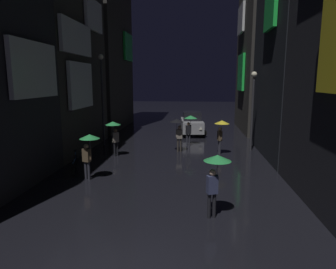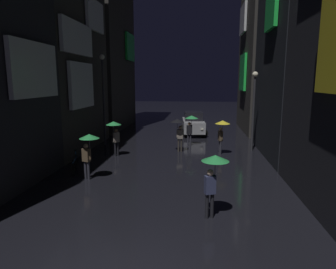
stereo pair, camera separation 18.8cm
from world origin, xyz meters
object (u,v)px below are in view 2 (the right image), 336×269
Objects in this scene: pedestrian_midstreet_left_green at (114,129)px; pedestrian_foreground_right_green at (88,144)px; car_distant at (193,123)px; bicycle_parked_at_storefront at (75,163)px; streetlamp_left_far at (103,90)px; pedestrian_midstreet_centre_green at (191,122)px; pedestrian_near_crossing_yellow at (222,128)px; pedestrian_far_right_black at (178,126)px; streetlamp_right_far at (254,101)px; pedestrian_foreground_left_green at (214,169)px.

pedestrian_midstreet_left_green and pedestrian_foreground_right_green have the same top height.
car_distant is (4.45, 12.38, -0.74)m from pedestrian_foreground_right_green.
streetlamp_left_far reaches higher than bicycle_parked_at_storefront.
pedestrian_midstreet_centre_green is at bearing 49.28° from bicycle_parked_at_storefront.
pedestrian_foreground_right_green is (-6.34, -5.41, 0.00)m from pedestrian_near_crossing_yellow.
streetlamp_left_far is at bearing 166.13° from pedestrian_near_crossing_yellow.
pedestrian_midstreet_left_green is at bearing -157.32° from pedestrian_far_right_black.
streetlamp_right_far is at bearing 29.42° from bicycle_parked_at_storefront.
pedestrian_far_right_black is 5.02m from streetlamp_right_far.
streetlamp_left_far is (-7.10, 10.70, 2.17)m from pedestrian_foreground_left_green.
pedestrian_foreground_left_green is at bearing -86.31° from car_distant.
pedestrian_midstreet_left_green is 0.50× the size of car_distant.
pedestrian_midstreet_centre_green is 4.40m from streetlamp_right_far.
pedestrian_near_crossing_yellow is 8.49m from streetlamp_left_far.
car_distant is at bearing 60.94° from pedestrian_midstreet_left_green.
car_distant is (0.06, 4.63, -0.74)m from pedestrian_midstreet_centre_green.
streetlamp_right_far reaches higher than pedestrian_near_crossing_yellow.
pedestrian_midstreet_left_green and pedestrian_foreground_left_green have the same top height.
pedestrian_foreground_right_green is 10.78m from streetlamp_right_far.
pedestrian_near_crossing_yellow is at bearing -50.16° from pedestrian_midstreet_centre_green.
pedestrian_far_right_black is at bearing -170.57° from streetlamp_right_far.
pedestrian_far_right_black is at bearing 170.83° from pedestrian_near_crossing_yellow.
car_distant is (5.69, 11.16, 0.54)m from bicycle_parked_at_storefront.
bicycle_parked_at_storefront is at bearing -151.01° from pedestrian_near_crossing_yellow.
pedestrian_foreground_right_green is at bearing -119.50° from pedestrian_midstreet_centre_green.
bicycle_parked_at_storefront is 0.28× the size of streetlamp_left_far.
car_distant reaches higher than bicycle_parked_at_storefront.
pedestrian_midstreet_left_green is 4.09m from streetlamp_left_far.
pedestrian_foreground_left_green reaches higher than bicycle_parked_at_storefront.
car_distant is at bearing 93.69° from pedestrian_foreground_left_green.
streetlamp_right_far is at bearing 38.40° from pedestrian_foreground_right_green.
pedestrian_midstreet_centre_green is 8.90m from pedestrian_foreground_right_green.
pedestrian_midstreet_centre_green is at bearing 68.83° from pedestrian_far_right_black.
streetlamp_left_far is at bearing 117.55° from pedestrian_midstreet_left_green.
pedestrian_far_right_black reaches higher than car_distant.
pedestrian_midstreet_centre_green is 0.42× the size of streetlamp_right_far.
streetlamp_left_far reaches higher than car_distant.
bicycle_parked_at_storefront is at bearing -111.32° from pedestrian_midstreet_left_green.
bicycle_parked_at_storefront is (-5.63, -6.54, -1.28)m from pedestrian_midstreet_centre_green.
pedestrian_midstreet_centre_green is at bearing 164.27° from streetlamp_right_far.
pedestrian_midstreet_left_green is 5.60m from pedestrian_midstreet_centre_green.
streetlamp_left_far is (-0.40, 6.17, 3.45)m from bicycle_parked_at_storefront.
streetlamp_left_far reaches higher than pedestrian_foreground_left_green.
bicycle_parked_at_storefront is 7.08m from streetlamp_left_far.
pedestrian_far_right_black is at bearing -16.20° from streetlamp_left_far.
pedestrian_far_right_black is 6.86m from bicycle_parked_at_storefront.
pedestrian_midstreet_centre_green is (4.42, 3.44, 0.00)m from pedestrian_midstreet_left_green.
pedestrian_foreground_right_green is 7.87m from streetlamp_left_far.
car_distant is 8.39m from streetlamp_left_far.
pedestrian_far_right_black is 0.50× the size of car_distant.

